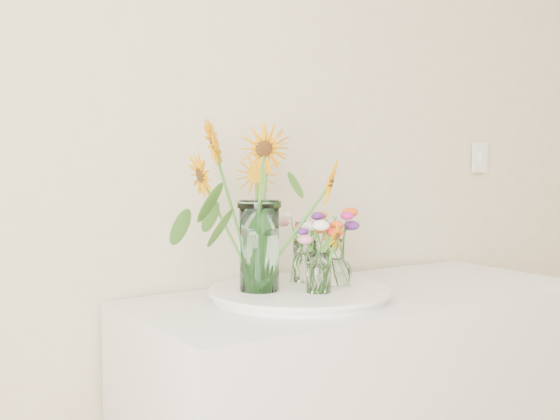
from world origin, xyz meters
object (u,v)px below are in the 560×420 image
object	(u,v)px
mason_jar	(259,246)
small_vase_c	(306,262)
small_vase_a	(319,273)
small_vase_b	(336,263)
tray	(299,295)

from	to	relation	value
mason_jar	small_vase_c	size ratio (longest dim) A/B	2.01
small_vase_a	small_vase_c	xyz separation A→B (m)	(0.07, 0.16, 0.01)
small_vase_a	small_vase_b	size ratio (longest dim) A/B	0.84
mason_jar	small_vase_a	xyz separation A→B (m)	(0.12, -0.11, -0.07)
mason_jar	small_vase_c	world-z (taller)	mason_jar
tray	mason_jar	world-z (taller)	mason_jar
mason_jar	small_vase_a	size ratio (longest dim) A/B	2.20
mason_jar	small_vase_c	distance (m)	0.21
tray	small_vase_b	distance (m)	0.15
small_vase_a	small_vase_b	xyz separation A→B (m)	(0.11, 0.07, 0.01)
small_vase_b	small_vase_c	bearing A→B (deg)	114.53
tray	small_vase_c	bearing A→B (deg)	46.30
tray	mason_jar	distance (m)	0.18
tray	small_vase_a	world-z (taller)	small_vase_a
tray	small_vase_a	distance (m)	0.10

